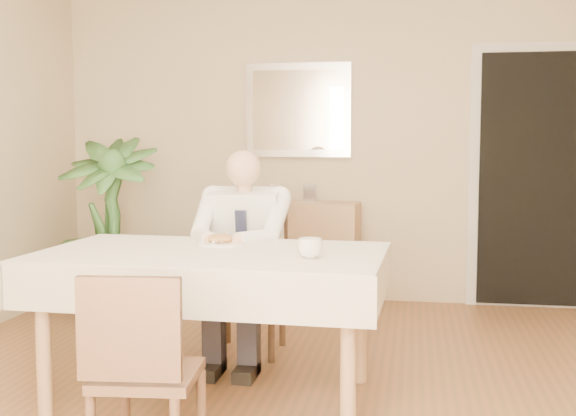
% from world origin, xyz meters
% --- Properties ---
extents(room, '(5.00, 5.02, 2.60)m').
position_xyz_m(room, '(0.00, 0.00, 1.30)').
color(room, brown).
rests_on(room, ground).
extents(doorway, '(0.96, 0.07, 2.10)m').
position_xyz_m(doorway, '(1.55, 2.46, 1.00)').
color(doorway, beige).
rests_on(doorway, ground).
extents(mirror, '(0.86, 0.04, 0.76)m').
position_xyz_m(mirror, '(-0.29, 2.47, 1.55)').
color(mirror, silver).
rests_on(mirror, room).
extents(dining_table, '(1.75, 1.07, 0.75)m').
position_xyz_m(dining_table, '(-0.34, 0.09, 0.67)').
color(dining_table, '#B07E56').
rests_on(dining_table, ground).
extents(chair_far, '(0.43, 0.43, 0.89)m').
position_xyz_m(chair_far, '(-0.34, 0.97, 0.50)').
color(chair_far, '#3F291C').
rests_on(chair_far, ground).
extents(chair_near, '(0.42, 0.42, 0.81)m').
position_xyz_m(chair_near, '(-0.36, -0.83, 0.45)').
color(chair_near, '#3F291C').
rests_on(chair_near, ground).
extents(seated_man, '(0.48, 0.72, 1.24)m').
position_xyz_m(seated_man, '(-0.34, 0.68, 0.69)').
color(seated_man, white).
rests_on(seated_man, ground).
extents(plate, '(0.26, 0.26, 0.02)m').
position_xyz_m(plate, '(-0.36, 0.31, 0.76)').
color(plate, white).
rests_on(plate, dining_table).
extents(food, '(0.14, 0.14, 0.06)m').
position_xyz_m(food, '(-0.36, 0.31, 0.78)').
color(food, brown).
rests_on(food, dining_table).
extents(knife, '(0.01, 0.13, 0.01)m').
position_xyz_m(knife, '(-0.32, 0.25, 0.78)').
color(knife, silver).
rests_on(knife, dining_table).
extents(fork, '(0.01, 0.13, 0.01)m').
position_xyz_m(fork, '(-0.40, 0.25, 0.78)').
color(fork, silver).
rests_on(fork, dining_table).
extents(coffee_mug, '(0.14, 0.14, 0.09)m').
position_xyz_m(coffee_mug, '(0.17, -0.04, 0.80)').
color(coffee_mug, white).
rests_on(coffee_mug, dining_table).
extents(sideboard, '(1.04, 0.42, 0.82)m').
position_xyz_m(sideboard, '(-0.29, 2.32, 0.41)').
color(sideboard, '#B07E56').
rests_on(sideboard, ground).
extents(photo_frame_left, '(0.10, 0.02, 0.14)m').
position_xyz_m(photo_frame_left, '(-0.74, 2.34, 0.89)').
color(photo_frame_left, silver).
rests_on(photo_frame_left, sideboard).
extents(photo_frame_center, '(0.10, 0.02, 0.14)m').
position_xyz_m(photo_frame_center, '(-0.46, 2.38, 0.89)').
color(photo_frame_center, silver).
rests_on(photo_frame_center, sideboard).
extents(photo_frame_right, '(0.10, 0.02, 0.14)m').
position_xyz_m(photo_frame_right, '(-0.18, 2.37, 0.89)').
color(photo_frame_right, silver).
rests_on(photo_frame_right, sideboard).
extents(potted_palm, '(0.77, 0.77, 1.33)m').
position_xyz_m(potted_palm, '(-1.64, 1.79, 0.67)').
color(potted_palm, '#2F5E28').
rests_on(potted_palm, ground).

